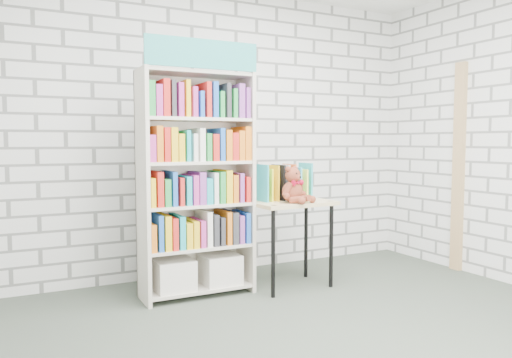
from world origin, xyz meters
name	(u,v)px	position (x,y,z in m)	size (l,w,h in m)	color
ground	(332,341)	(0.00, 0.00, 0.00)	(4.50, 4.50, 0.00)	#3D453A
room_shell	(335,66)	(0.00, 0.00, 1.78)	(4.52, 4.02, 2.81)	silver
bookshelf	(196,182)	(-0.44, 1.36, 0.97)	(0.95, 0.37, 2.12)	beige
display_table	(291,213)	(0.40, 1.20, 0.67)	(0.75, 0.53, 0.78)	#CFB97C
table_books	(284,183)	(0.40, 1.32, 0.93)	(0.52, 0.25, 0.30)	#2AA7B7
teddy_bear	(294,188)	(0.37, 1.09, 0.91)	(0.30, 0.29, 0.32)	brown
door_trim	(459,167)	(2.23, 0.95, 1.05)	(0.05, 0.12, 2.10)	tan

